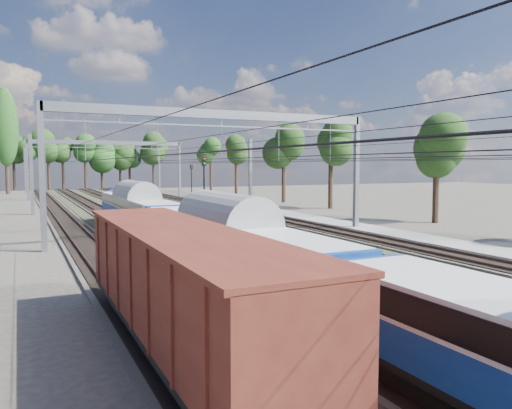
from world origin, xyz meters
name	(u,v)px	position (x,y,z in m)	size (l,w,h in m)	color
track_bed	(165,218)	(0.00, 45.00, 0.10)	(21.00, 130.00, 0.34)	#47423A
platform	(460,246)	(12.00, 20.00, 0.15)	(3.00, 70.00, 0.30)	gray
catenary	(149,154)	(0.33, 52.69, 6.40)	(25.65, 130.00, 9.00)	gray
tree_belt	(124,149)	(5.83, 95.92, 8.33)	(39.25, 101.18, 11.96)	black
poplar	(5,128)	(-14.50, 98.00, 11.89)	(4.40, 4.40, 19.04)	black
emu_train	(229,232)	(-4.50, 17.75, 2.28)	(2.65, 56.14, 3.87)	black
freight_boxcar	(180,283)	(-9.00, 10.36, 2.07)	(2.73, 13.19, 3.40)	black
worker	(124,191)	(3.92, 86.27, 0.78)	(0.57, 0.37, 1.56)	black
signal_near	(204,184)	(0.91, 36.18, 3.71)	(0.40, 0.37, 5.87)	black
signal_far	(192,180)	(7.10, 58.30, 3.38)	(0.34, 0.31, 5.34)	black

